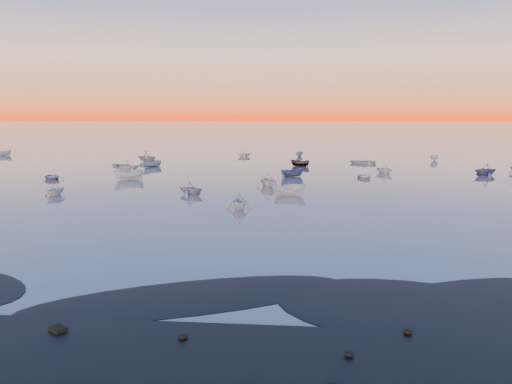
# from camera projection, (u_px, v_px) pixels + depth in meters

# --- Properties ---
(ground) EXTENTS (600.00, 600.00, 0.00)m
(ground) POSITION_uv_depth(u_px,v_px,m) (274.00, 149.00, 124.20)
(ground) COLOR #6C605A
(ground) RESTS_ON ground
(mud_lobes) EXTENTS (140.00, 6.00, 0.07)m
(mud_lobes) POSITION_uv_depth(u_px,v_px,m) (171.00, 305.00, 24.93)
(mud_lobes) COLOR black
(mud_lobes) RESTS_ON ground
(moored_fleet) EXTENTS (124.00, 58.00, 1.20)m
(moored_fleet) POSITION_uv_depth(u_px,v_px,m) (259.00, 172.00, 78.00)
(moored_fleet) COLOR white
(moored_fleet) RESTS_ON ground
(boat_near_center) EXTENTS (1.84, 3.83, 1.29)m
(boat_near_center) POSITION_uv_depth(u_px,v_px,m) (290.00, 195.00, 57.39)
(boat_near_center) COLOR white
(boat_near_center) RESTS_ON ground
(boat_near_right) EXTENTS (4.31, 3.20, 1.37)m
(boat_near_right) POSITION_uv_depth(u_px,v_px,m) (268.00, 186.00, 63.68)
(boat_near_right) COLOR white
(boat_near_right) RESTS_ON ground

